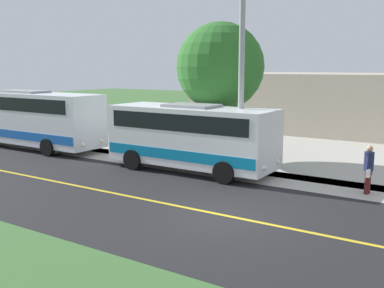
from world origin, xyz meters
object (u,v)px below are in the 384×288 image
(transit_bus_rear, at_px, (24,116))
(tree_curbside, at_px, (220,67))
(shuttle_bus_front, at_px, (192,134))
(commercial_building, at_px, (359,102))
(pedestrian_with_bags, at_px, (369,168))
(street_light_pole, at_px, (240,71))

(transit_bus_rear, distance_m, tree_curbside, 11.66)
(transit_bus_rear, bearing_deg, tree_curbside, 105.01)
(shuttle_bus_front, xyz_separation_m, commercial_building, (-16.85, 3.14, 0.41))
(shuttle_bus_front, height_order, transit_bus_rear, transit_bus_rear)
(tree_curbside, bearing_deg, pedestrian_with_bags, 71.69)
(transit_bus_rear, xyz_separation_m, street_light_pole, (-0.41, 13.28, 2.57))
(pedestrian_with_bags, xyz_separation_m, street_light_pole, (0.05, -5.14, 3.38))
(transit_bus_rear, relative_size, pedestrian_with_bags, 6.06)
(pedestrian_with_bags, bearing_deg, street_light_pole, -89.40)
(shuttle_bus_front, distance_m, pedestrian_with_bags, 7.30)
(shuttle_bus_front, distance_m, tree_curbside, 4.06)
(pedestrian_with_bags, bearing_deg, shuttle_bus_front, -87.00)
(shuttle_bus_front, bearing_deg, transit_bus_rear, -89.56)
(shuttle_bus_front, distance_m, transit_bus_rear, 11.16)
(shuttle_bus_front, xyz_separation_m, tree_curbside, (-2.85, -0.21, 2.88))
(street_light_pole, height_order, commercial_building, street_light_pole)
(shuttle_bus_front, relative_size, commercial_building, 0.34)
(transit_bus_rear, distance_m, pedestrian_with_bags, 18.45)
(tree_curbside, height_order, commercial_building, tree_curbside)
(tree_curbside, bearing_deg, transit_bus_rear, -74.99)
(street_light_pole, bearing_deg, pedestrian_with_bags, 90.60)
(street_light_pole, bearing_deg, shuttle_bus_front, -81.23)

